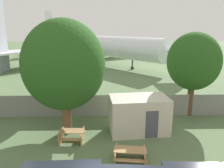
{
  "coord_description": "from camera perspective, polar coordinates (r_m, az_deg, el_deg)",
  "views": [
    {
      "loc": [
        -0.1,
        -6.56,
        7.07
      ],
      "look_at": [
        0.33,
        13.39,
        2.0
      ],
      "focal_mm": 35.0,
      "sensor_mm": 36.0,
      "label": 1
    }
  ],
  "objects": [
    {
      "name": "tree_behind_benches",
      "position": [
        18.64,
        20.54,
        5.49
      ],
      "size": [
        4.21,
        4.21,
        6.86
      ],
      "color": "brown",
      "rests_on": "ground"
    },
    {
      "name": "picnic_bench_open_grass",
      "position": [
        12.47,
        4.75,
        -17.75
      ],
      "size": [
        1.9,
        1.6,
        0.76
      ],
      "rotation": [
        0.0,
        0.0,
        -0.12
      ],
      "color": "tan",
      "rests_on": "ground"
    },
    {
      "name": "tree_near_hangar",
      "position": [
        14.7,
        -12.41,
        4.82
      ],
      "size": [
        5.44,
        5.44,
        7.76
      ],
      "color": "brown",
      "rests_on": "ground"
    },
    {
      "name": "portable_cabin",
      "position": [
        15.46,
        7.01,
        -7.92
      ],
      "size": [
        4.17,
        2.71,
        2.53
      ],
      "rotation": [
        0.0,
        0.0,
        0.1
      ],
      "color": "beige",
      "rests_on": "ground"
    },
    {
      "name": "tree_far_right",
      "position": [
        19.69,
        -16.08,
        5.54
      ],
      "size": [
        3.29,
        3.29,
        6.12
      ],
      "color": "brown",
      "rests_on": "ground"
    },
    {
      "name": "picnic_bench_near_cabin",
      "position": [
        14.6,
        -10.45,
        -12.89
      ],
      "size": [
        1.61,
        1.45,
        0.76
      ],
      "rotation": [
        0.0,
        0.0,
        -0.03
      ],
      "color": "tan",
      "rests_on": "ground"
    },
    {
      "name": "airplane",
      "position": [
        48.51,
        -6.18,
        10.13
      ],
      "size": [
        34.06,
        38.33,
        11.63
      ],
      "rotation": [
        0.0,
        0.0,
        -0.85
      ],
      "color": "white",
      "rests_on": "ground"
    },
    {
      "name": "perimeter_fence",
      "position": [
        18.03,
        -0.86,
        -5.7
      ],
      "size": [
        56.07,
        0.07,
        1.83
      ],
      "color": "gray",
      "rests_on": "ground"
    }
  ]
}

